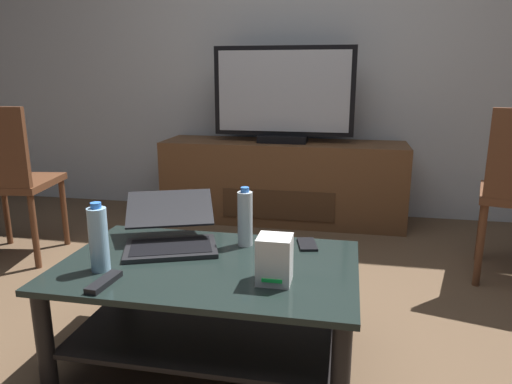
{
  "coord_description": "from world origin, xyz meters",
  "views": [
    {
      "loc": [
        0.35,
        -1.52,
        1.08
      ],
      "look_at": [
        -0.05,
        0.53,
        0.55
      ],
      "focal_mm": 33.02,
      "sensor_mm": 36.0,
      "label": 1
    }
  ],
  "objects": [
    {
      "name": "back_wall",
      "position": [
        0.0,
        2.18,
        1.4
      ],
      "size": [
        6.4,
        0.12,
        2.8
      ],
      "primitive_type": "cube",
      "color": "silver",
      "rests_on": "ground"
    },
    {
      "name": "laptop",
      "position": [
        -0.34,
        0.18,
        0.46
      ],
      "size": [
        0.47,
        0.5,
        0.18
      ],
      "color": "black",
      "rests_on": "coffee_table"
    },
    {
      "name": "router_box",
      "position": [
        0.13,
        -0.08,
        0.48
      ],
      "size": [
        0.11,
        0.11,
        0.16
      ],
      "color": "white",
      "rests_on": "coffee_table"
    },
    {
      "name": "water_bottle_far",
      "position": [
        -0.04,
        0.24,
        0.51
      ],
      "size": [
        0.06,
        0.06,
        0.24
      ],
      "color": "silver",
      "rests_on": "coffee_table"
    },
    {
      "name": "television",
      "position": [
        -0.12,
        1.84,
        0.92
      ],
      "size": [
        1.0,
        0.2,
        0.67
      ],
      "color": "black",
      "rests_on": "media_cabinet"
    },
    {
      "name": "ground_plane",
      "position": [
        0.0,
        0.0,
        0.0
      ],
      "size": [
        7.68,
        7.68,
        0.0
      ],
      "primitive_type": "plane",
      "color": "brown"
    },
    {
      "name": "tv_remote",
      "position": [
        -0.42,
        -0.22,
        0.41
      ],
      "size": [
        0.06,
        0.16,
        0.02
      ],
      "primitive_type": "cube",
      "rotation": [
        0.0,
        0.0,
        -0.07
      ],
      "color": "black",
      "rests_on": "coffee_table"
    },
    {
      "name": "coffee_table",
      "position": [
        -0.13,
        0.03,
        0.28
      ],
      "size": [
        1.09,
        0.68,
        0.4
      ],
      "color": "black",
      "rests_on": "ground"
    },
    {
      "name": "water_bottle_near",
      "position": [
        -0.49,
        -0.11,
        0.52
      ],
      "size": [
        0.07,
        0.07,
        0.25
      ],
      "color": "#99C6E5",
      "rests_on": "coffee_table"
    },
    {
      "name": "side_chair",
      "position": [
        -1.56,
        0.77,
        0.51
      ],
      "size": [
        0.5,
        0.5,
        0.91
      ],
      "color": "#59331E",
      "rests_on": "ground"
    },
    {
      "name": "cell_phone",
      "position": [
        0.21,
        0.28,
        0.4
      ],
      "size": [
        0.1,
        0.15,
        0.01
      ],
      "primitive_type": "cube",
      "rotation": [
        0.0,
        0.0,
        0.21
      ],
      "color": "black",
      "rests_on": "coffee_table"
    },
    {
      "name": "media_cabinet",
      "position": [
        -0.12,
        1.86,
        0.3
      ],
      "size": [
        1.77,
        0.47,
        0.59
      ],
      "color": "brown",
      "rests_on": "ground"
    }
  ]
}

